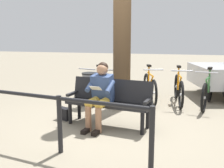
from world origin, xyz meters
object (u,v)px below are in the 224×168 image
tree_trunk (122,18)px  bicycle_black (150,88)px  bench (110,99)px  bicycle_purple (120,88)px  bicycle_red (96,87)px  bicycle_green (179,89)px  bicycle_blue (207,92)px  litter_bin (90,89)px  handbag (64,114)px  person_reading (100,92)px

tree_trunk → bicycle_black: tree_trunk is taller
bench → bicycle_purple: size_ratio=0.98×
bicycle_black → bicycle_red: 1.38m
bicycle_purple → bicycle_red: (0.63, -0.01, 0.00)m
tree_trunk → bicycle_green: size_ratio=2.46×
bicycle_green → bicycle_purple: size_ratio=1.00×
bicycle_blue → litter_bin: bearing=-64.2°
tree_trunk → handbag: bearing=53.3°
bench → person_reading: (0.13, 0.15, 0.16)m
litter_bin → bicycle_red: (0.02, -0.53, -0.05)m
bench → litter_bin: bearing=-47.2°
bicycle_purple → bicycle_blue: bearing=90.2°
handbag → person_reading: bearing=166.1°
tree_trunk → litter_bin: size_ratio=5.09×
handbag → bicycle_black: bicycle_black is taller
bicycle_red → litter_bin: bearing=17.4°
person_reading → tree_trunk: tree_trunk is taller
bicycle_red → bicycle_blue: bearing=107.9°
handbag → bicycle_red: size_ratio=0.18×
litter_bin → bicycle_purple: 0.80m
bicycle_blue → bicycle_black: size_ratio=1.02×
bench → bicycle_blue: bicycle_blue is taller
bicycle_red → tree_trunk: bearing=77.0°
bicycle_green → bicycle_purple: same height
bicycle_blue → bicycle_purple: size_ratio=0.98×
handbag → tree_trunk: size_ratio=0.07×
handbag → bicycle_black: (-1.50, -1.93, 0.24)m
bicycle_blue → bicycle_red: (2.74, 0.11, 0.00)m
person_reading → bicycle_green: size_ratio=0.72×
bench → bicycle_red: 1.90m
bicycle_black → bench: bearing=-32.2°
handbag → bicycle_red: bearing=-95.1°
tree_trunk → bicycle_purple: (0.14, -0.41, -1.70)m
bench → person_reading: 0.25m
bicycle_black → bicycle_red: same height
bench → tree_trunk: (0.06, -1.29, 1.56)m
bicycle_purple → tree_trunk: bearing=16.4°
bench → tree_trunk: 2.02m
litter_bin → bicycle_black: 1.56m
bench → person_reading: bearing=55.8°
handbag → bench: bearing=176.5°
bicycle_blue → bicycle_purple: same height
bicycle_green → bicycle_red: size_ratio=1.03×
bench → bicycle_green: 2.34m
person_reading → tree_trunk: (-0.08, -1.43, 1.40)m
bench → bicycle_purple: bicycle_purple is taller
bicycle_purple → litter_bin: bearing=-52.6°
bench → bicycle_green: (-1.25, -1.97, -0.15)m
bicycle_blue → bicycle_green: (0.66, -0.16, 0.00)m
bicycle_black → bicycle_purple: size_ratio=0.97×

